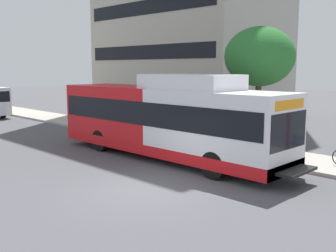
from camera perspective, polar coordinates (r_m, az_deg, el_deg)
name	(u,v)px	position (r m, az deg, el deg)	size (l,w,h in m)	color
ground_plane	(30,152)	(19.58, -19.23, -3.60)	(120.00, 120.00, 0.00)	#4C4C51
sidewalk_curb	(166,137)	(21.98, -0.23, -1.66)	(3.00, 56.00, 0.14)	#A8A399
transit_bus	(166,119)	(17.04, -0.27, 0.95)	(2.58, 12.25, 3.65)	white
street_tree_near_stop	(259,57)	(18.99, 13.03, 9.65)	(3.23, 3.23, 5.65)	#4C3823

